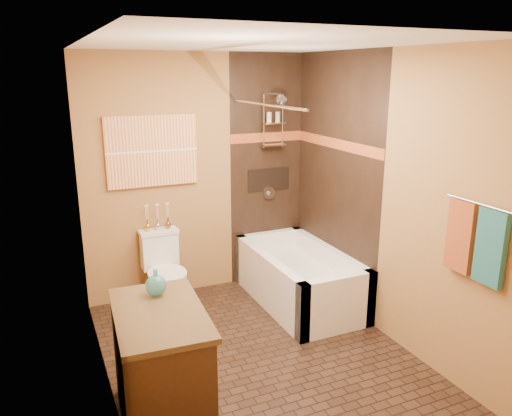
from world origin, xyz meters
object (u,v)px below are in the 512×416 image
vanity (161,367)px  sunset_painting (152,151)px  bathtub (299,282)px  toilet (164,270)px

vanity → sunset_painting: bearing=81.1°
bathtub → vanity: size_ratio=1.55×
bathtub → vanity: bearing=-144.6°
sunset_painting → toilet: 1.19m
sunset_painting → vanity: (-0.45, -1.95, -1.14)m
toilet → vanity: vanity is taller
toilet → vanity: (-0.45, -1.69, 0.03)m
sunset_painting → bathtub: sunset_painting is taller
bathtub → toilet: toilet is taller
sunset_painting → bathtub: size_ratio=0.60×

